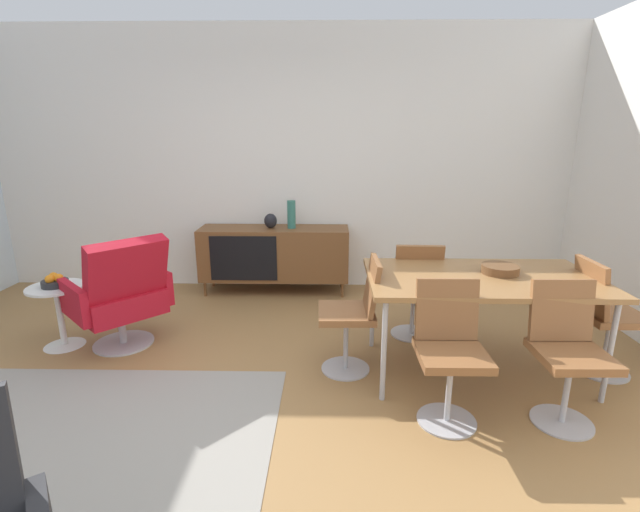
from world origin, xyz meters
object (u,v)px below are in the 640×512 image
(dining_chair_front_left, at_px, (449,347))
(side_table_round, at_px, (59,309))
(vase_cobalt, at_px, (271,221))
(dining_table, at_px, (482,282))
(dining_chair_near_window, at_px, (355,311))
(dining_chair_far_end, at_px, (604,313))
(dining_chair_front_right, at_px, (567,348))
(lounge_chair_red, at_px, (121,293))
(vase_sculptural_dark, at_px, (291,214))
(fruit_bowl, at_px, (55,281))
(wooden_bowl_on_table, at_px, (500,269))
(sideboard, at_px, (274,253))
(dining_chair_back_left, at_px, (415,286))

(dining_chair_front_left, height_order, side_table_round, dining_chair_front_left)
(vase_cobalt, relative_size, dining_chair_front_left, 0.18)
(vase_cobalt, xyz_separation_m, dining_table, (1.71, -1.71, -0.10))
(dining_chair_near_window, relative_size, dining_chair_far_end, 1.00)
(dining_chair_front_right, xyz_separation_m, lounge_chair_red, (-3.09, 0.89, -0.00))
(vase_sculptural_dark, relative_size, dining_chair_front_right, 0.35)
(dining_chair_far_end, xyz_separation_m, fruit_bowl, (-4.16, 0.34, 0.09))
(fruit_bowl, bearing_deg, wooden_bowl_on_table, -4.63)
(dining_chair_far_end, bearing_deg, vase_sculptural_dark, 144.23)
(sideboard, xyz_separation_m, dining_chair_back_left, (1.32, -1.15, 0.03))
(vase_cobalt, distance_m, dining_chair_back_left, 1.81)
(sideboard, bearing_deg, dining_table, -45.50)
(dining_chair_far_end, bearing_deg, fruit_bowl, 175.29)
(side_table_round, bearing_deg, fruit_bowl, -77.66)
(vase_sculptural_dark, relative_size, dining_chair_near_window, 0.35)
(sideboard, height_order, dining_chair_front_left, dining_chair_front_left)
(lounge_chair_red, height_order, fruit_bowl, lounge_chair_red)
(wooden_bowl_on_table, xyz_separation_m, dining_chair_front_left, (-0.50, -0.62, -0.30))
(vase_cobalt, bearing_deg, wooden_bowl_on_table, -41.56)
(dining_table, distance_m, lounge_chair_red, 2.77)
(fruit_bowl, bearing_deg, lounge_chair_red, -0.94)
(sideboard, distance_m, dining_chair_near_window, 1.88)
(vase_sculptural_dark, bearing_deg, dining_chair_far_end, -35.77)
(dining_chair_back_left, xyz_separation_m, dining_chair_front_right, (0.70, -1.12, 0.00))
(dining_chair_near_window, height_order, dining_chair_far_end, same)
(dining_table, height_order, wooden_bowl_on_table, wooden_bowl_on_table)
(fruit_bowl, bearing_deg, sideboard, 40.43)
(dining_chair_far_end, xyz_separation_m, side_table_round, (-4.16, 0.34, -0.15))
(dining_chair_near_window, bearing_deg, wooden_bowl_on_table, 3.53)
(dining_chair_back_left, bearing_deg, fruit_bowl, -175.76)
(vase_cobalt, height_order, dining_chair_far_end, vase_cobalt)
(vase_cobalt, bearing_deg, side_table_round, -139.00)
(dining_chair_near_window, relative_size, dining_chair_front_left, 1.00)
(wooden_bowl_on_table, height_order, lounge_chair_red, lounge_chair_red)
(vase_cobalt, bearing_deg, lounge_chair_red, -127.11)
(vase_cobalt, relative_size, lounge_chair_red, 0.16)
(sideboard, xyz_separation_m, side_table_round, (-1.60, -1.36, -0.12))
(vase_cobalt, height_order, vase_sculptural_dark, vase_sculptural_dark)
(sideboard, bearing_deg, side_table_round, -139.59)
(dining_chair_front_left, bearing_deg, dining_chair_far_end, 24.25)
(dining_chair_far_end, bearing_deg, side_table_round, 175.28)
(vase_cobalt, bearing_deg, dining_chair_back_left, -40.28)
(dining_chair_front_right, height_order, lounge_chair_red, lounge_chair_red)
(dining_chair_far_end, relative_size, lounge_chair_red, 0.90)
(vase_sculptural_dark, bearing_deg, wooden_bowl_on_table, -45.27)
(dining_table, distance_m, dining_chair_near_window, 0.92)
(dining_chair_back_left, distance_m, lounge_chair_red, 2.40)
(sideboard, bearing_deg, vase_sculptural_dark, 0.56)
(vase_cobalt, bearing_deg, sideboard, -3.48)
(vase_sculptural_dark, xyz_separation_m, dining_chair_front_right, (1.83, -2.27, -0.40))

